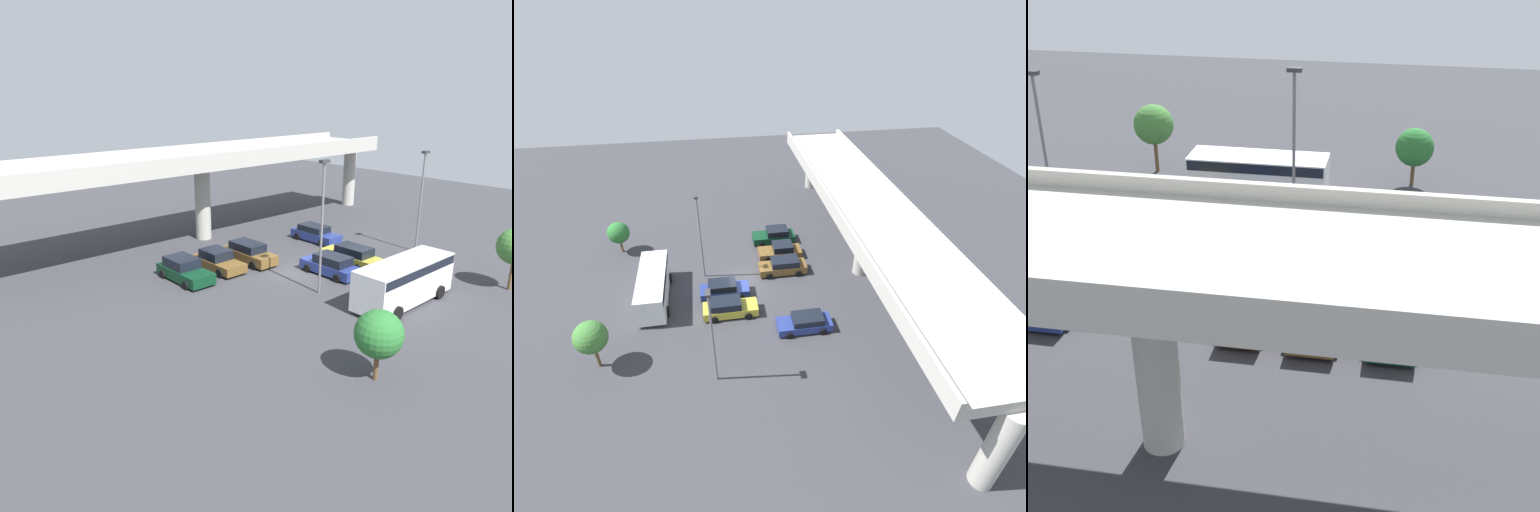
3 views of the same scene
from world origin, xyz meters
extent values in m
plane|color=#38383D|center=(0.00, 0.00, 0.00)|extent=(90.05, 90.05, 0.00)
cube|color=#ADAAA0|center=(0.00, 12.00, 7.15)|extent=(42.02, 7.05, 0.90)
cube|color=#ADAAA0|center=(0.00, 8.63, 7.87)|extent=(42.02, 0.30, 0.55)
cube|color=#ADAAA0|center=(0.00, 15.37, 7.87)|extent=(42.02, 0.30, 0.55)
cylinder|color=#ADAAA0|center=(0.00, 12.00, 3.35)|extent=(1.39, 1.39, 6.70)
cylinder|color=#ADAAA0|center=(21.01, 12.00, 3.35)|extent=(1.39, 1.39, 6.70)
cube|color=#0C381E|center=(-7.23, 4.29, 0.55)|extent=(1.98, 4.73, 0.77)
cube|color=black|center=(-7.23, 4.71, 1.29)|extent=(1.82, 2.35, 0.71)
cylinder|color=black|center=(-6.22, 2.82, 0.31)|extent=(0.22, 0.61, 0.61)
cylinder|color=black|center=(-8.24, 2.82, 0.31)|extent=(0.22, 0.61, 0.61)
cylinder|color=black|center=(-6.22, 5.76, 0.31)|extent=(0.22, 0.61, 0.61)
cylinder|color=black|center=(-8.24, 5.76, 0.31)|extent=(0.22, 0.61, 0.61)
cube|color=brown|center=(-4.12, 4.45, 0.52)|extent=(1.94, 4.57, 0.66)
cube|color=black|center=(-4.12, 4.75, 1.20)|extent=(1.78, 2.09, 0.70)
cylinder|color=black|center=(-3.13, 3.04, 0.35)|extent=(0.22, 0.69, 0.69)
cylinder|color=black|center=(-5.11, 3.04, 0.35)|extent=(0.22, 0.69, 0.69)
cylinder|color=black|center=(-3.13, 5.87, 0.35)|extent=(0.22, 0.69, 0.69)
cylinder|color=black|center=(-5.11, 5.87, 0.35)|extent=(0.22, 0.69, 0.69)
cube|color=brown|center=(-1.22, 4.21, 0.57)|extent=(1.81, 4.79, 0.78)
cube|color=black|center=(-1.22, 4.43, 1.28)|extent=(1.67, 2.75, 0.65)
cylinder|color=black|center=(-0.29, 2.73, 0.33)|extent=(0.22, 0.66, 0.66)
cylinder|color=black|center=(-2.15, 2.73, 0.33)|extent=(0.22, 0.66, 0.66)
cylinder|color=black|center=(-0.29, 5.70, 0.33)|extent=(0.22, 0.66, 0.66)
cylinder|color=black|center=(-2.15, 5.70, 0.33)|extent=(0.22, 0.66, 0.66)
cube|color=navy|center=(1.47, -1.82, 0.52)|extent=(1.80, 4.56, 0.71)
cube|color=black|center=(1.47, -2.04, 1.21)|extent=(1.65, 2.59, 0.65)
cylinder|color=black|center=(0.55, -0.40, 0.30)|extent=(0.22, 0.61, 0.61)
cylinder|color=black|center=(2.40, -0.40, 0.30)|extent=(0.22, 0.61, 0.61)
cylinder|color=black|center=(0.55, -3.23, 0.30)|extent=(0.22, 0.61, 0.61)
cylinder|color=black|center=(2.40, -3.23, 0.30)|extent=(0.22, 0.61, 0.61)
cube|color=gold|center=(4.19, -1.50, 0.57)|extent=(1.78, 4.81, 0.77)
cube|color=black|center=(4.19, -1.89, 1.28)|extent=(1.64, 2.68, 0.66)
cylinder|color=black|center=(3.28, -0.01, 0.33)|extent=(0.22, 0.67, 0.67)
cylinder|color=black|center=(5.11, -0.01, 0.33)|extent=(0.22, 0.67, 0.67)
cylinder|color=black|center=(3.28, -2.99, 0.33)|extent=(0.22, 0.67, 0.67)
cylinder|color=black|center=(5.11, -2.99, 0.33)|extent=(0.22, 0.67, 0.67)
cube|color=navy|center=(7.03, 4.53, 0.52)|extent=(1.80, 4.64, 0.71)
cube|color=black|center=(7.03, 4.79, 1.16)|extent=(1.66, 2.59, 0.56)
cylinder|color=black|center=(7.95, 3.09, 0.30)|extent=(0.22, 0.60, 0.60)
cylinder|color=black|center=(6.10, 3.09, 0.30)|extent=(0.22, 0.60, 0.60)
cylinder|color=black|center=(7.95, 5.97, 0.30)|extent=(0.22, 0.60, 0.60)
cylinder|color=black|center=(6.10, 5.97, 0.30)|extent=(0.22, 0.60, 0.60)
cube|color=white|center=(0.97, -8.29, 1.53)|extent=(7.91, 2.44, 2.56)
cube|color=black|center=(0.97, -8.29, 2.44)|extent=(7.75, 2.49, 0.56)
cylinder|color=black|center=(-1.48, -9.53, 0.45)|extent=(0.90, 0.29, 0.90)
cylinder|color=black|center=(-1.48, -7.05, 0.45)|extent=(0.90, 0.29, 0.90)
cylinder|color=black|center=(3.42, -9.53, 0.45)|extent=(0.90, 0.29, 0.90)
cylinder|color=black|center=(3.42, -7.05, 0.45)|extent=(0.90, 0.29, 0.90)
cylinder|color=slate|center=(11.12, -3.07, 4.11)|extent=(0.16, 0.16, 8.22)
cube|color=#333338|center=(11.12, -3.07, 8.32)|extent=(0.70, 0.35, 0.20)
cylinder|color=slate|center=(-1.81, -3.65, 4.38)|extent=(0.16, 0.16, 8.75)
cube|color=#333338|center=(-1.81, -3.65, 8.85)|extent=(0.70, 0.35, 0.20)
cylinder|color=brown|center=(-7.77, -12.46, 0.71)|extent=(0.24, 0.24, 1.42)
sphere|color=#286B2D|center=(-7.77, -12.46, 2.41)|extent=(2.32, 2.32, 2.32)
cylinder|color=brown|center=(8.42, -11.95, 1.02)|extent=(0.24, 0.24, 2.04)
camera|label=1|loc=(-25.73, -24.07, 13.22)|focal=35.00mm
camera|label=2|loc=(30.92, -2.27, 24.52)|focal=28.00mm
camera|label=3|loc=(-7.08, 29.21, 16.66)|focal=50.00mm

